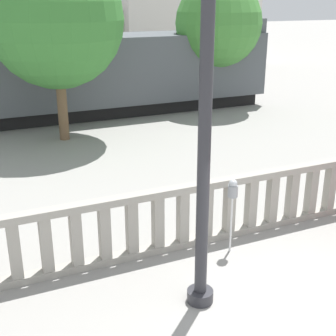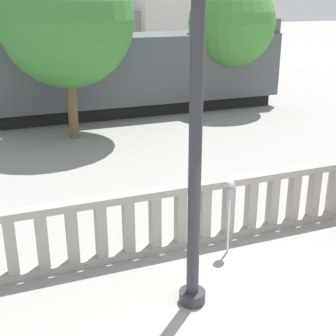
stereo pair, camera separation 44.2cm
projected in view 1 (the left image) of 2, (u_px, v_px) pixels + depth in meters
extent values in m
plane|color=gray|center=(320.00, 329.00, 7.12)|extent=(160.00, 160.00, 0.00)
cube|color=#9E998E|center=(217.00, 235.00, 9.78)|extent=(16.22, 0.24, 0.14)
cube|color=#9E998E|center=(219.00, 183.00, 9.37)|extent=(16.22, 0.24, 0.14)
cube|color=#9E998E|center=(15.00, 251.00, 8.03)|extent=(0.20, 0.20, 1.04)
cube|color=#9E998E|center=(46.00, 244.00, 8.23)|extent=(0.20, 0.20, 1.04)
cube|color=#9E998E|center=(76.00, 238.00, 8.44)|extent=(0.20, 0.20, 1.04)
cube|color=#9E998E|center=(105.00, 232.00, 8.65)|extent=(0.20, 0.20, 1.04)
cube|color=#9E998E|center=(132.00, 227.00, 8.85)|extent=(0.20, 0.20, 1.04)
cube|color=#9E998E|center=(158.00, 222.00, 9.06)|extent=(0.20, 0.20, 1.04)
cube|color=#9E998E|center=(183.00, 217.00, 9.27)|extent=(0.20, 0.20, 1.04)
cube|color=#9E998E|center=(206.00, 212.00, 9.47)|extent=(0.20, 0.20, 1.04)
cube|color=#9E998E|center=(229.00, 207.00, 9.68)|extent=(0.20, 0.20, 1.04)
cube|color=#9E998E|center=(251.00, 203.00, 9.88)|extent=(0.20, 0.20, 1.04)
cube|color=#9E998E|center=(272.00, 199.00, 10.09)|extent=(0.20, 0.20, 1.04)
cube|color=#9E998E|center=(292.00, 195.00, 10.30)|extent=(0.20, 0.20, 1.04)
cube|color=#9E998E|center=(311.00, 191.00, 10.50)|extent=(0.20, 0.20, 1.04)
cube|color=#9E998E|center=(330.00, 187.00, 10.71)|extent=(0.20, 0.20, 1.04)
cylinder|color=#2D2D33|center=(200.00, 296.00, 7.75)|extent=(0.44, 0.44, 0.20)
cylinder|color=#2D2D33|center=(205.00, 126.00, 6.76)|extent=(0.20, 0.20, 5.59)
cylinder|color=silver|center=(231.00, 224.00, 9.13)|extent=(0.04, 0.04, 1.17)
cylinder|color=gray|center=(233.00, 191.00, 8.89)|extent=(0.19, 0.19, 0.23)
sphere|color=#B2B7BC|center=(233.00, 184.00, 8.83)|extent=(0.16, 0.16, 0.16)
cube|color=#4C5156|center=(222.00, 25.00, 21.33)|extent=(3.00, 2.75, 0.60)
cube|color=black|center=(29.00, 68.00, 31.29)|extent=(27.77, 2.53, 0.55)
cube|color=gray|center=(26.00, 38.00, 30.62)|extent=(28.34, 3.16, 3.35)
cube|color=gray|center=(198.00, 5.00, 34.82)|extent=(3.00, 2.85, 0.60)
cylinder|color=brown|center=(62.00, 106.00, 16.23)|extent=(0.34, 0.34, 2.38)
sphere|color=#387A33|center=(56.00, 20.00, 15.24)|extent=(4.49, 4.49, 4.49)
cylinder|color=brown|center=(216.00, 83.00, 20.97)|extent=(0.24, 0.24, 2.29)
sphere|color=#428438|center=(219.00, 23.00, 20.09)|extent=(3.74, 3.74, 3.74)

